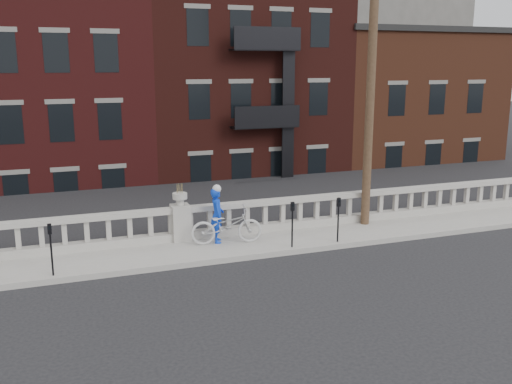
% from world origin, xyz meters
% --- Properties ---
extents(ground, '(120.00, 120.00, 0.00)m').
position_xyz_m(ground, '(0.00, 0.00, 0.00)').
color(ground, black).
rests_on(ground, ground).
extents(sidewalk, '(32.00, 2.20, 0.15)m').
position_xyz_m(sidewalk, '(0.00, 3.00, 0.07)').
color(sidewalk, gray).
rests_on(sidewalk, ground).
extents(balustrade, '(28.00, 0.34, 1.03)m').
position_xyz_m(balustrade, '(0.00, 3.95, 0.64)').
color(balustrade, gray).
rests_on(balustrade, sidewalk).
extents(planter_pedestal, '(0.55, 0.55, 1.76)m').
position_xyz_m(planter_pedestal, '(0.00, 3.95, 0.83)').
color(planter_pedestal, gray).
rests_on(planter_pedestal, sidewalk).
extents(lower_level, '(80.00, 44.00, 20.80)m').
position_xyz_m(lower_level, '(0.56, 23.04, 2.63)').
color(lower_level, '#605E59').
rests_on(lower_level, ground).
extents(utility_pole, '(1.60, 0.28, 10.00)m').
position_xyz_m(utility_pole, '(6.20, 3.60, 5.24)').
color(utility_pole, '#422D1E').
rests_on(utility_pole, sidewalk).
extents(parking_meter_c, '(0.10, 0.09, 1.36)m').
position_xyz_m(parking_meter_c, '(-3.72, 2.15, 1.00)').
color(parking_meter_c, black).
rests_on(parking_meter_c, sidewalk).
extents(parking_meter_d, '(0.10, 0.09, 1.36)m').
position_xyz_m(parking_meter_d, '(2.90, 2.15, 1.00)').
color(parking_meter_d, black).
rests_on(parking_meter_d, sidewalk).
extents(parking_meter_e, '(0.10, 0.09, 1.36)m').
position_xyz_m(parking_meter_e, '(4.40, 2.15, 1.00)').
color(parking_meter_e, black).
rests_on(parking_meter_e, sidewalk).
extents(bicycle, '(2.20, 1.06, 1.11)m').
position_xyz_m(bicycle, '(1.21, 3.16, 0.71)').
color(bicycle, beige).
rests_on(bicycle, sidewalk).
extents(cyclist, '(0.51, 0.67, 1.66)m').
position_xyz_m(cyclist, '(0.99, 3.39, 0.98)').
color(cyclist, '#0D38CD').
rests_on(cyclist, sidewalk).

